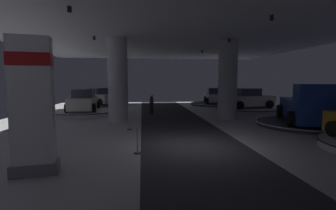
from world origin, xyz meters
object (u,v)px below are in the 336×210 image
(display_car_far_left, at_px, (84,101))
(display_car_far_right, at_px, (248,99))
(display_car_deep_right, at_px, (215,96))
(display_car_deep_left, at_px, (99,97))
(display_platform_deep_right, at_px, (215,104))
(pickup_truck_mid_right, at_px, (308,107))
(display_platform_far_right, at_px, (248,109))
(display_platform_deep_left, at_px, (99,105))
(column_right, at_px, (228,80))
(display_platform_mid_right, at_px, (305,124))
(visitor_walking_near, at_px, (152,103))
(column_left, at_px, (118,80))
(display_platform_far_left, at_px, (84,112))
(brand_sign_pylon, at_px, (32,104))

(display_car_far_left, relative_size, display_car_far_right, 0.98)
(display_car_deep_right, relative_size, display_car_deep_left, 1.04)
(display_platform_deep_right, distance_m, pickup_truck_mid_right, 13.99)
(display_platform_far_right, height_order, display_platform_deep_left, display_platform_far_right)
(display_car_far_right, xyz_separation_m, pickup_truck_mid_right, (0.33, -7.55, 0.06))
(column_right, relative_size, display_car_far_left, 1.28)
(column_right, bearing_deg, display_platform_deep_left, 134.93)
(display_platform_far_right, bearing_deg, pickup_truck_mid_right, -87.70)
(display_platform_mid_right, height_order, display_platform_deep_left, display_platform_mid_right)
(display_car_far_left, distance_m, visitor_walking_near, 5.51)
(column_left, relative_size, display_car_far_right, 1.25)
(column_left, relative_size, display_platform_deep_right, 1.00)
(display_platform_deep_left, relative_size, display_car_deep_left, 1.07)
(display_platform_far_left, distance_m, visitor_walking_near, 5.55)
(display_platform_far_left, xyz_separation_m, display_car_far_left, (-0.00, 0.03, 0.91))
(display_car_far_right, height_order, display_platform_mid_right, display_car_far_right)
(brand_sign_pylon, xyz_separation_m, display_platform_mid_right, (12.89, 6.60, -1.91))
(column_left, xyz_separation_m, display_platform_deep_right, (9.78, 10.65, -2.62))
(display_platform_far_right, bearing_deg, display_car_deep_left, 154.64)
(display_platform_deep_right, bearing_deg, display_platform_mid_right, -83.32)
(brand_sign_pylon, bearing_deg, display_car_far_right, 48.07)
(column_right, distance_m, visitor_walking_near, 6.26)
(column_right, distance_m, display_platform_deep_left, 15.29)
(display_car_deep_right, relative_size, display_car_far_right, 1.00)
(brand_sign_pylon, xyz_separation_m, display_car_deep_right, (11.29, 20.14, -1.05))
(visitor_walking_near, bearing_deg, display_platform_far_left, 172.58)
(display_car_deep_right, xyz_separation_m, display_car_deep_left, (-12.85, 0.36, 0.01))
(display_platform_deep_left, bearing_deg, column_right, -45.07)
(display_car_deep_left, height_order, visitor_walking_near, display_car_deep_left)
(display_platform_far_right, relative_size, display_platform_deep_left, 1.21)
(visitor_walking_near, bearing_deg, column_right, -28.54)
(display_car_deep_right, bearing_deg, display_platform_deep_left, 178.49)
(brand_sign_pylon, xyz_separation_m, display_platform_deep_left, (-1.53, 20.48, -1.91))
(column_right, relative_size, visitor_walking_near, 3.46)
(display_car_far_right, height_order, visitor_walking_near, display_car_far_right)
(visitor_walking_near, bearing_deg, display_car_far_left, 172.27)
(column_left, bearing_deg, display_platform_deep_left, 105.53)
(column_left, xyz_separation_m, display_car_deep_right, (9.78, 10.62, -1.76))
(display_car_far_left, xyz_separation_m, display_platform_deep_right, (12.90, 6.76, -0.96))
(column_right, height_order, display_platform_deep_right, column_right)
(display_car_far_left, xyz_separation_m, display_car_far_right, (14.04, 0.44, 0.02))
(column_right, distance_m, display_car_deep_right, 10.71)
(column_left, bearing_deg, display_car_far_right, 21.63)
(display_car_far_left, bearing_deg, display_car_deep_left, 89.59)
(display_car_deep_left, bearing_deg, display_platform_deep_left, -44.83)
(column_right, xyz_separation_m, display_car_deep_right, (2.18, 10.33, -1.76))
(display_platform_deep_left, relative_size, visitor_walking_near, 2.87)
(display_platform_deep_left, bearing_deg, display_car_far_left, -90.59)
(display_platform_deep_right, xyz_separation_m, display_platform_far_right, (1.17, -6.32, 0.07))
(display_platform_far_left, distance_m, display_platform_deep_right, 14.58)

